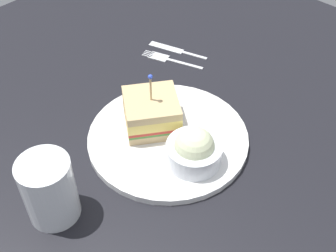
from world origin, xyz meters
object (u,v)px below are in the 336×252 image
plate (168,138)px  knife (175,49)px  sandwich_half_center (151,113)px  fork (166,58)px  coleslaw_bowl (194,150)px  drink_glass (50,193)px

plate → knife: 24.16cm
plate → knife: bearing=40.2°
sandwich_half_center → fork: sandwich_half_center is taller
plate → coleslaw_bowl: bearing=-100.7°
fork → knife: (3.31, 0.74, 0.00)cm
drink_glass → fork: size_ratio=0.80×
plate → sandwich_half_center: 4.66cm
drink_glass → sandwich_half_center: bearing=4.7°
coleslaw_bowl → fork: size_ratio=0.68×
sandwich_half_center → drink_glass: bearing=-175.3°
sandwich_half_center → plate: bearing=-88.1°
plate → sandwich_half_center: bearing=91.9°
fork → knife: 3.40cm
sandwich_half_center → drink_glass: (-19.66, -1.60, 0.46)cm
sandwich_half_center → coleslaw_bowl: bearing=-96.2°
plate → fork: (15.13, 14.86, -0.35)cm
plate → knife: size_ratio=2.08×
coleslaw_bowl → drink_glass: (-18.62, 7.98, 0.85)cm
fork → knife: size_ratio=1.00×
fork → knife: bearing=12.6°
fork → knife: same height
plate → coleslaw_bowl: size_ratio=3.06×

